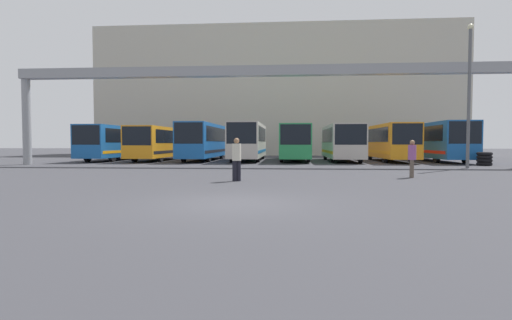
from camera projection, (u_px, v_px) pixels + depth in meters
The scene contains 15 objects.
ground_plane at pixel (232, 204), 10.70m from camera, with size 200.00×200.00×0.00m, color #38383D.
building_backdrop at pixel (277, 95), 55.68m from camera, with size 47.25×12.00×16.58m.
overhead_gantry at pixel (267, 80), 28.07m from camera, with size 36.34×0.80×7.03m.
bus_slot_0 at pixel (115, 141), 36.93m from camera, with size 2.53×10.69×3.12m.
bus_slot_1 at pixel (159, 142), 36.74m from camera, with size 2.57×10.95×3.01m.
bus_slot_2 at pixel (204, 140), 36.82m from camera, with size 2.49×11.78×3.31m.
bus_slot_3 at pixel (249, 140), 36.28m from camera, with size 2.56×11.37×3.31m.
bus_slot_4 at pixel (294, 141), 36.09m from camera, with size 2.56×11.63×3.13m.
bus_slot_5 at pixel (342, 141), 35.13m from camera, with size 2.62×10.36×3.13m.
bus_slot_6 at pixel (389, 140), 34.96m from camera, with size 2.44×10.68×3.17m.
bus_slot_7 at pixel (436, 139), 34.98m from camera, with size 2.58×11.38×3.31m.
pedestrian_mid_right at pixel (237, 158), 16.93m from camera, with size 0.38×0.38×1.84m.
pedestrian_mid_left at pixel (412, 158), 18.61m from camera, with size 0.36×0.36×1.76m.
tire_stack at pixel (484, 159), 28.45m from camera, with size 1.04×1.04×0.96m.
lamp_post at pixel (469, 91), 25.17m from camera, with size 0.36×0.36×9.09m.
Camera 1 is at (1.48, -10.55, 1.64)m, focal length 28.00 mm.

